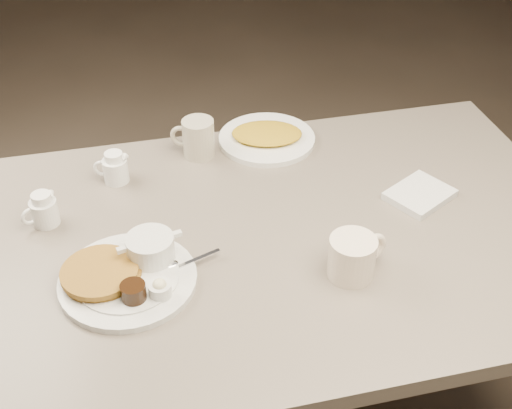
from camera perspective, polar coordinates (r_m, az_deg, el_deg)
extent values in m
cube|color=slate|center=(1.49, 0.18, -3.20)|extent=(1.50, 0.90, 0.04)
cylinder|color=black|center=(1.74, 0.15, -12.07)|extent=(0.14, 0.14, 0.69)
cylinder|color=silver|center=(1.39, -10.87, -6.35)|extent=(0.33, 0.33, 0.01)
cylinder|color=silver|center=(1.38, -10.92, -6.07)|extent=(0.25, 0.25, 0.00)
cylinder|color=olive|center=(1.39, -13.01, -5.80)|extent=(0.19, 0.19, 0.01)
cylinder|color=olive|center=(1.38, -13.23, -5.62)|extent=(0.18, 0.18, 0.01)
cylinder|color=silver|center=(1.40, -9.00, -3.70)|extent=(0.12, 0.12, 0.05)
cube|color=silver|center=(1.38, -11.37, -3.80)|extent=(0.02, 0.02, 0.01)
cube|color=silver|center=(1.40, -6.81, -2.52)|extent=(0.02, 0.02, 0.01)
ellipsoid|color=silver|center=(1.39, -9.59, -3.33)|extent=(0.05, 0.05, 0.03)
ellipsoid|color=silver|center=(1.39, -8.43, -3.31)|extent=(0.05, 0.05, 0.02)
cylinder|color=black|center=(1.32, -10.43, -7.38)|extent=(0.06, 0.06, 0.04)
cylinder|color=silver|center=(1.32, -8.20, -7.22)|extent=(0.05, 0.05, 0.03)
ellipsoid|color=beige|center=(1.31, -8.25, -6.78)|extent=(0.03, 0.03, 0.02)
cube|color=silver|center=(1.40, -5.10, -4.68)|extent=(0.11, 0.05, 0.00)
ellipsoid|color=silver|center=(1.39, -7.34, -5.07)|extent=(0.04, 0.03, 0.01)
cylinder|color=#F2E2CB|center=(1.37, 8.19, -4.49)|extent=(0.12, 0.12, 0.09)
cylinder|color=#2A231E|center=(1.34, 8.34, -3.23)|extent=(0.10, 0.10, 0.01)
torus|color=#F2E2CB|center=(1.40, 9.91, -3.67)|extent=(0.07, 0.04, 0.07)
cube|color=silver|center=(1.63, 13.81, 0.82)|extent=(0.18, 0.17, 0.02)
cylinder|color=#B4AD97|center=(1.72, -4.94, 5.67)|extent=(0.11, 0.11, 0.10)
torus|color=#B4AD97|center=(1.73, -6.39, 5.82)|extent=(0.06, 0.04, 0.06)
cylinder|color=white|center=(1.57, -17.60, -0.64)|extent=(0.07, 0.07, 0.06)
cylinder|color=white|center=(1.54, -17.88, 0.53)|extent=(0.05, 0.05, 0.02)
cone|color=white|center=(1.55, -17.06, 0.75)|extent=(0.03, 0.03, 0.02)
torus|color=white|center=(1.55, -18.71, -0.96)|extent=(0.04, 0.03, 0.04)
cylinder|color=white|center=(1.66, -11.90, 2.87)|extent=(0.07, 0.07, 0.06)
cylinder|color=white|center=(1.64, -12.07, 4.01)|extent=(0.05, 0.05, 0.02)
cone|color=white|center=(1.63, -11.23, 3.88)|extent=(0.02, 0.02, 0.02)
torus|color=white|center=(1.67, -13.02, 3.03)|extent=(0.04, 0.02, 0.04)
cylinder|color=white|center=(1.79, 0.93, 5.62)|extent=(0.31, 0.31, 0.01)
ellipsoid|color=gold|center=(1.78, 0.93, 6.10)|extent=(0.21, 0.17, 0.02)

